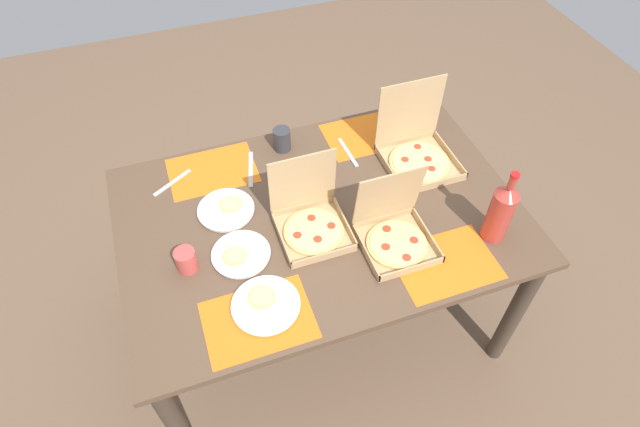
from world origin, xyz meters
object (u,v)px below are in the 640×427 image
(plate_middle, at_px, (265,304))
(cup_spare, at_px, (282,139))
(pizza_box_corner_right, at_px, (395,234))
(pizza_box_center, at_px, (311,221))
(cup_red, at_px, (186,260))
(pizza_box_edge_far, at_px, (417,151))
(plate_far_right, at_px, (226,209))
(plate_near_right, at_px, (240,254))
(soda_bottle, at_px, (501,212))

(plate_middle, relative_size, cup_spare, 2.31)
(pizza_box_corner_right, bearing_deg, pizza_box_center, 149.39)
(plate_middle, xyz_separation_m, cup_red, (-0.22, 0.24, 0.04))
(pizza_box_edge_far, distance_m, plate_middle, 0.93)
(pizza_box_corner_right, distance_m, plate_far_right, 0.66)
(plate_far_right, bearing_deg, plate_near_right, -90.07)
(cup_red, bearing_deg, pizza_box_edge_far, 13.16)
(pizza_box_edge_far, distance_m, cup_spare, 0.58)
(soda_bottle, bearing_deg, cup_red, 168.31)
(plate_far_right, bearing_deg, pizza_box_corner_right, -32.47)
(plate_near_right, bearing_deg, pizza_box_center, 7.57)
(pizza_box_edge_far, bearing_deg, plate_near_right, -163.22)
(pizza_box_edge_far, distance_m, soda_bottle, 0.48)
(plate_middle, distance_m, soda_bottle, 0.89)
(pizza_box_corner_right, xyz_separation_m, cup_red, (-0.74, 0.13, -0.00))
(pizza_box_center, xyz_separation_m, plate_middle, (-0.26, -0.27, -0.04))
(pizza_box_edge_far, height_order, soda_bottle, pizza_box_edge_far)
(plate_middle, bearing_deg, plate_near_right, 97.39)
(pizza_box_edge_far, relative_size, plate_middle, 1.39)
(plate_near_right, xyz_separation_m, plate_middle, (0.03, -0.23, -0.00))
(pizza_box_edge_far, distance_m, pizza_box_corner_right, 0.46)
(plate_far_right, distance_m, soda_bottle, 1.03)
(soda_bottle, bearing_deg, plate_far_right, 153.95)
(pizza_box_corner_right, distance_m, plate_middle, 0.54)
(plate_far_right, height_order, cup_spare, cup_spare)
(plate_far_right, distance_m, cup_spare, 0.42)
(plate_near_right, bearing_deg, pizza_box_edge_far, 16.78)
(pizza_box_corner_right, distance_m, soda_bottle, 0.38)
(soda_bottle, height_order, cup_spare, soda_bottle)
(pizza_box_center, distance_m, cup_red, 0.47)
(pizza_box_edge_far, bearing_deg, pizza_box_center, -158.69)
(pizza_box_edge_far, xyz_separation_m, plate_far_right, (-0.83, -0.02, -0.04))
(pizza_box_edge_far, distance_m, plate_near_right, 0.87)
(plate_near_right, xyz_separation_m, plate_far_right, (0.00, 0.23, 0.00))
(pizza_box_corner_right, height_order, plate_middle, pizza_box_corner_right)
(plate_middle, xyz_separation_m, soda_bottle, (0.89, 0.02, 0.12))
(plate_near_right, height_order, plate_far_right, same)
(cup_spare, bearing_deg, cup_red, -135.14)
(pizza_box_edge_far, xyz_separation_m, pizza_box_center, (-0.54, -0.21, -0.00))
(plate_far_right, relative_size, cup_red, 2.49)
(pizza_box_center, height_order, pizza_box_corner_right, pizza_box_center)
(plate_near_right, distance_m, cup_spare, 0.60)
(cup_red, bearing_deg, soda_bottle, -11.69)
(plate_far_right, relative_size, plate_middle, 0.95)
(pizza_box_center, height_order, soda_bottle, soda_bottle)
(plate_far_right, xyz_separation_m, cup_red, (-0.19, -0.22, 0.04))
(cup_red, bearing_deg, pizza_box_center, 3.12)
(plate_near_right, bearing_deg, pizza_box_corner_right, -12.38)
(pizza_box_center, xyz_separation_m, cup_spare, (0.03, 0.47, 0.00))
(plate_near_right, distance_m, plate_middle, 0.23)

